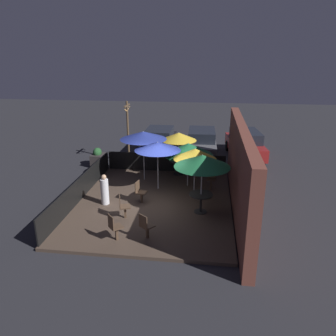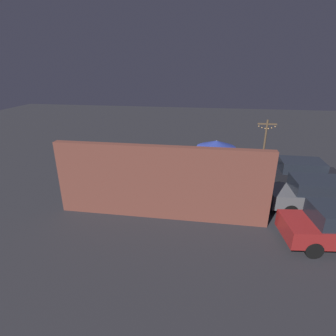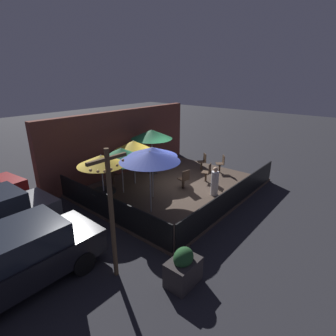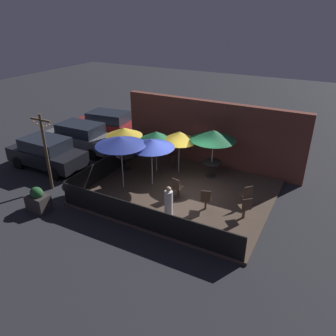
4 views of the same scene
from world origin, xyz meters
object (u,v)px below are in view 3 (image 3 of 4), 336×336
patio_umbrella_2 (134,146)px  patio_umbrella_4 (150,156)px  patio_umbrella_5 (121,154)px  patio_chair_0 (184,179)px  patio_chair_1 (221,163)px  patio_chair_3 (203,161)px  parked_car_0 (17,258)px  dining_table_1 (104,194)px  planter_box (183,268)px  light_post (111,209)px  patio_umbrella_0 (152,134)px  patio_umbrella_1 (101,160)px  dining_table_0 (152,162)px  patio_umbrella_3 (152,152)px  patio_chair_4 (207,172)px  patron_0 (215,182)px  patio_chair_2 (112,174)px

patio_umbrella_2 → patio_umbrella_4: size_ratio=0.88×
patio_umbrella_4 → patio_umbrella_5: size_ratio=1.05×
patio_chair_0 → patio_chair_1: patio_chair_1 is taller
patio_chair_3 → patio_umbrella_4: bearing=50.5°
patio_chair_3 → parked_car_0: bearing=44.8°
dining_table_1 → patio_chair_1: size_ratio=0.99×
patio_umbrella_5 → patio_chair_0: (2.07, -1.83, -1.28)m
planter_box → light_post: size_ratio=0.30×
patio_umbrella_0 → patio_umbrella_1: bearing=-162.6°
dining_table_0 → dining_table_1: 4.27m
dining_table_1 → patio_umbrella_4: bearing=-58.9°
patio_chair_1 → parked_car_0: bearing=49.0°
patio_umbrella_5 → patio_umbrella_3: bearing=-68.0°
patio_umbrella_0 → patio_chair_4: patio_umbrella_0 is taller
patron_0 → patio_umbrella_5: bearing=-109.9°
patio_chair_2 → patio_chair_3: bearing=-15.7°
patio_chair_1 → patio_chair_4: size_ratio=1.02×
patron_0 → light_post: (-5.81, -0.42, 1.28)m
dining_table_1 → light_post: size_ratio=0.27×
dining_table_0 → light_post: size_ratio=0.26×
dining_table_1 → parked_car_0: parked_car_0 is taller
patio_chair_0 → patio_umbrella_0: bearing=-0.0°
patio_umbrella_3 → planter_box: 5.22m
planter_box → dining_table_1: bearing=76.9°
patio_umbrella_5 → patio_chair_0: bearing=-41.4°
patio_umbrella_0 → planter_box: (-5.15, -5.90, -1.76)m
patio_chair_4 → patio_umbrella_5: bearing=41.3°
patio_chair_2 → patio_chair_4: 4.60m
patio_umbrella_2 → patio_chair_3: patio_umbrella_2 is taller
patio_umbrella_3 → planter_box: size_ratio=2.10×
patio_umbrella_0 → patio_umbrella_2: patio_umbrella_0 is taller
patio_chair_1 → planter_box: bearing=71.1°
patio_umbrella_3 → patio_umbrella_4: 1.34m
patio_chair_2 → dining_table_1: bearing=-125.8°
patio_umbrella_0 → dining_table_1: 4.52m
light_post → patio_chair_3: bearing=17.5°
patio_umbrella_3 → patio_chair_3: size_ratio=2.43×
patio_umbrella_0 → patio_umbrella_4: (-3.12, -2.85, 0.12)m
patio_umbrella_3 → patio_chair_1: (4.53, -0.73, -1.50)m
patio_umbrella_3 → parked_car_0: (-5.73, -0.82, -1.29)m
patio_chair_2 → patio_chair_1: bearing=-23.7°
patio_umbrella_0 → patio_chair_0: bearing=-102.5°
dining_table_1 → patio_umbrella_1: bearing=-90.0°
patio_umbrella_1 → patio_chair_3: 6.45m
patio_umbrella_4 → patio_chair_1: bearing=1.1°
patio_umbrella_3 → planter_box: patio_umbrella_3 is taller
patio_umbrella_2 → dining_table_0: bearing=12.1°
parked_car_0 → light_post: bearing=-39.7°
dining_table_0 → patio_chair_1: (2.43, -2.74, -0.09)m
patio_umbrella_3 → patio_chair_4: (2.97, -0.85, -1.51)m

